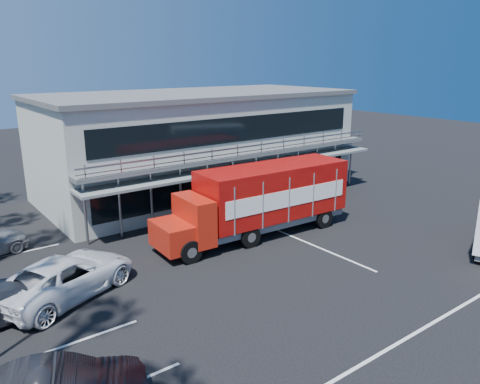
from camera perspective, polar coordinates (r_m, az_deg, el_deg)
ground at (r=22.59m, az=9.17°, el=-9.18°), size 120.00×120.00×0.00m
building at (r=34.57m, az=-5.10°, el=6.02°), size 22.40×12.00×7.30m
red_truck at (r=25.84m, az=2.67°, el=-0.74°), size 11.57×3.23×3.86m
parked_car_a at (r=15.01m, az=-21.81°, el=-20.88°), size 4.75×3.26×1.50m
parked_car_c at (r=20.87m, az=-20.47°, el=-9.63°), size 6.75×5.06×1.70m
parked_car_d at (r=20.14m, az=-26.59°, el=-11.70°), size 5.23×2.74×1.45m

